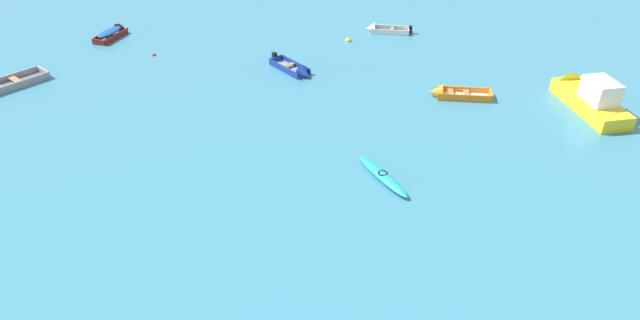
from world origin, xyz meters
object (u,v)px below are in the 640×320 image
object	(u,v)px
rowboat_maroon_back_row_left	(114,32)
mooring_buoy_outer_edge	(348,41)
motor_launch_yellow_cluster_outer	(587,96)
rowboat_deep_blue_distant_center	(297,71)
kayak_turquoise_far_left	(383,176)
rowboat_white_foreground_center	(380,29)
mooring_buoy_near_foreground	(154,55)
rowboat_orange_midfield_left	(449,94)

from	to	relation	value
rowboat_maroon_back_row_left	mooring_buoy_outer_edge	xyz separation A→B (m)	(15.53, -1.31, -0.26)
motor_launch_yellow_cluster_outer	rowboat_maroon_back_row_left	bearing A→B (deg)	158.60
rowboat_deep_blue_distant_center	kayak_turquoise_far_left	world-z (taller)	rowboat_deep_blue_distant_center
rowboat_white_foreground_center	mooring_buoy_near_foreground	size ratio (longest dim) A/B	10.90
rowboat_orange_midfield_left	motor_launch_yellow_cluster_outer	size ratio (longest dim) A/B	0.60
motor_launch_yellow_cluster_outer	kayak_turquoise_far_left	bearing A→B (deg)	-151.09
rowboat_white_foreground_center	mooring_buoy_near_foreground	distance (m)	14.97
kayak_turquoise_far_left	mooring_buoy_near_foreground	bearing A→B (deg)	133.13
rowboat_white_foreground_center	motor_launch_yellow_cluster_outer	bearing A→B (deg)	-49.71
rowboat_deep_blue_distant_center	kayak_turquoise_far_left	size ratio (longest dim) A/B	0.92
rowboat_maroon_back_row_left	rowboat_white_foreground_center	bearing A→B (deg)	1.06
motor_launch_yellow_cluster_outer	rowboat_maroon_back_row_left	world-z (taller)	motor_launch_yellow_cluster_outer
rowboat_deep_blue_distant_center	mooring_buoy_near_foreground	bearing A→B (deg)	162.10
rowboat_white_foreground_center	rowboat_maroon_back_row_left	world-z (taller)	rowboat_maroon_back_row_left
rowboat_white_foreground_center	rowboat_maroon_back_row_left	distance (m)	17.83
mooring_buoy_near_foreground	kayak_turquoise_far_left	bearing A→B (deg)	-46.87
rowboat_maroon_back_row_left	mooring_buoy_near_foreground	bearing A→B (deg)	-45.53
motor_launch_yellow_cluster_outer	rowboat_maroon_back_row_left	distance (m)	29.13
rowboat_deep_blue_distant_center	motor_launch_yellow_cluster_outer	distance (m)	15.55
motor_launch_yellow_cluster_outer	mooring_buoy_near_foreground	size ratio (longest dim) A/B	19.36
motor_launch_yellow_cluster_outer	mooring_buoy_outer_edge	size ratio (longest dim) A/B	13.27
rowboat_white_foreground_center	rowboat_deep_blue_distant_center	size ratio (longest dim) A/B	1.03
rowboat_orange_midfield_left	kayak_turquoise_far_left	size ratio (longest dim) A/B	1.01
kayak_turquoise_far_left	motor_launch_yellow_cluster_outer	distance (m)	12.81
rowboat_orange_midfield_left	rowboat_maroon_back_row_left	distance (m)	22.40
rowboat_deep_blue_distant_center	mooring_buoy_outer_edge	bearing A→B (deg)	56.11
rowboat_white_foreground_center	mooring_buoy_outer_edge	xyz separation A→B (m)	(-2.30, -1.64, -0.16)
rowboat_deep_blue_distant_center	mooring_buoy_near_foreground	world-z (taller)	rowboat_deep_blue_distant_center
mooring_buoy_outer_edge	rowboat_white_foreground_center	bearing A→B (deg)	35.51
rowboat_white_foreground_center	mooring_buoy_near_foreground	world-z (taller)	rowboat_white_foreground_center
rowboat_white_foreground_center	motor_launch_yellow_cluster_outer	size ratio (longest dim) A/B	0.56
rowboat_white_foreground_center	motor_launch_yellow_cluster_outer	distance (m)	14.38
rowboat_orange_midfield_left	kayak_turquoise_far_left	xyz separation A→B (m)	(-4.42, -7.43, -0.01)
rowboat_maroon_back_row_left	mooring_buoy_outer_edge	distance (m)	15.59
kayak_turquoise_far_left	rowboat_maroon_back_row_left	distance (m)	23.15
rowboat_deep_blue_distant_center	motor_launch_yellow_cluster_outer	size ratio (longest dim) A/B	0.55
motor_launch_yellow_cluster_outer	mooring_buoy_near_foreground	xyz separation A→B (m)	(-23.79, 7.24, -0.59)
rowboat_deep_blue_distant_center	motor_launch_yellow_cluster_outer	bearing A→B (deg)	-16.33
rowboat_white_foreground_center	mooring_buoy_near_foreground	xyz separation A→B (m)	(-14.50, -3.72, -0.16)
motor_launch_yellow_cluster_outer	rowboat_maroon_back_row_left	xyz separation A→B (m)	(-27.12, 10.63, -0.33)
rowboat_white_foreground_center	mooring_buoy_outer_edge	distance (m)	2.82
rowboat_white_foreground_center	rowboat_deep_blue_distant_center	xyz separation A→B (m)	(-5.62, -6.59, 0.02)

